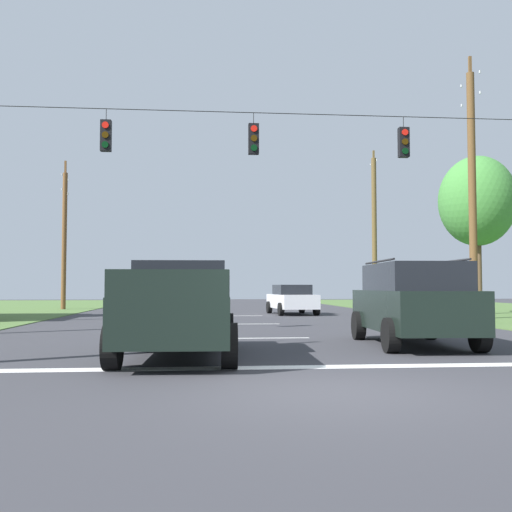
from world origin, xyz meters
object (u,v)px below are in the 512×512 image
distant_car_crossing_white (292,299)px  tree_roadside_far_right (477,201)px  overhead_signal_span (258,200)px  utility_pole_far_left (64,236)px  utility_pole_mid_right (472,189)px  suv_black (413,302)px  utility_pole_far_right (374,231)px  pickup_truck (179,309)px

distant_car_crossing_white → tree_roadside_far_right: tree_roadside_far_right is taller
overhead_signal_span → utility_pole_far_left: bearing=117.3°
utility_pole_mid_right → distant_car_crossing_white: bearing=142.1°
distant_car_crossing_white → overhead_signal_span: bearing=-103.3°
overhead_signal_span → suv_black: 6.16m
utility_pole_far_left → tree_roadside_far_right: 24.32m
utility_pole_far_left → tree_roadside_far_right: utility_pole_far_left is taller
tree_roadside_far_right → overhead_signal_span: bearing=-138.1°
overhead_signal_span → utility_pole_far_right: size_ratio=1.80×
tree_roadside_far_right → utility_pole_far_right: bearing=106.8°
pickup_truck → utility_pole_far_left: (-8.06, 25.81, 3.60)m
pickup_truck → utility_pole_mid_right: utility_pole_mid_right is taller
distant_car_crossing_white → utility_pole_far_right: (6.74, 7.94, 4.31)m
utility_pole_far_right → distant_car_crossing_white: bearing=-130.3°
pickup_truck → suv_black: 5.84m
pickup_truck → utility_pole_mid_right: 18.26m
overhead_signal_span → utility_pole_mid_right: bearing=33.8°
overhead_signal_span → utility_pole_far_right: (9.65, 20.23, 0.99)m
overhead_signal_span → suv_black: bearing=-51.2°
suv_black → utility_pole_far_left: size_ratio=0.52×
overhead_signal_span → utility_pole_far_left: (-10.27, 19.86, 0.46)m
overhead_signal_span → suv_black: (3.36, -4.17, -3.05)m
distant_car_crossing_white → utility_pole_far_right: bearing=49.7°
suv_black → utility_pole_far_right: size_ratio=0.47×
suv_black → utility_pole_far_left: 27.85m
suv_black → utility_pole_mid_right: utility_pole_mid_right is taller
pickup_truck → utility_pole_far_left: 27.28m
utility_pole_mid_right → utility_pole_far_left: bearing=147.1°
pickup_truck → suv_black: (5.56, 1.78, 0.09)m
suv_black → distant_car_crossing_white: suv_black is taller
utility_pole_far_left → pickup_truck: bearing=-72.6°
tree_roadside_far_right → suv_black: bearing=-120.6°
suv_black → utility_pole_far_right: 25.52m
overhead_signal_span → tree_roadside_far_right: tree_roadside_far_right is taller
suv_black → utility_pole_mid_right: bearing=58.4°
overhead_signal_span → utility_pole_mid_right: 12.21m
overhead_signal_span → utility_pole_far_right: utility_pole_far_right is taller
suv_black → utility_pole_far_left: utility_pole_far_left is taller
pickup_truck → tree_roadside_far_right: tree_roadside_far_right is taller
utility_pole_far_right → utility_pole_far_left: utility_pole_far_right is taller
distant_car_crossing_white → utility_pole_mid_right: bearing=-37.9°
utility_pole_far_right → overhead_signal_span: bearing=-115.5°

